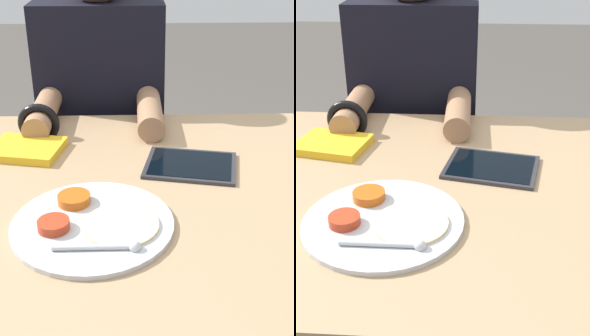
{
  "view_description": "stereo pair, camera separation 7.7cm",
  "coord_description": "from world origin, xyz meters",
  "views": [
    {
      "loc": [
        0.15,
        -0.88,
        1.26
      ],
      "look_at": [
        0.18,
        -0.03,
        0.82
      ],
      "focal_mm": 50.0,
      "sensor_mm": 36.0,
      "label": 1
    },
    {
      "loc": [
        0.23,
        -0.87,
        1.26
      ],
      "look_at": [
        0.18,
        -0.03,
        0.82
      ],
      "focal_mm": 50.0,
      "sensor_mm": 36.0,
      "label": 2
    }
  ],
  "objects": [
    {
      "name": "tablet_device",
      "position": [
        0.28,
        0.09,
        0.77
      ],
      "size": [
        0.23,
        0.2,
        0.01
      ],
      "color": "#28282D",
      "rests_on": "dining_table"
    },
    {
      "name": "dining_table",
      "position": [
        0.0,
        0.0,
        0.38
      ],
      "size": [
        1.26,
        0.84,
        0.76
      ],
      "color": "#9E7F5B",
      "rests_on": "ground_plane"
    },
    {
      "name": "thali_tray",
      "position": [
        0.07,
        -0.15,
        0.77
      ],
      "size": [
        0.3,
        0.3,
        0.03
      ],
      "color": "#B7BABF",
      "rests_on": "dining_table"
    },
    {
      "name": "person_diner",
      "position": [
        0.05,
        0.57,
        0.58
      ],
      "size": [
        0.4,
        0.47,
        1.23
      ],
      "color": "black",
      "rests_on": "ground_plane"
    },
    {
      "name": "red_notebook",
      "position": [
        -0.11,
        0.17,
        0.77
      ],
      "size": [
        0.19,
        0.17,
        0.02
      ],
      "color": "silver",
      "rests_on": "dining_table"
    }
  ]
}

